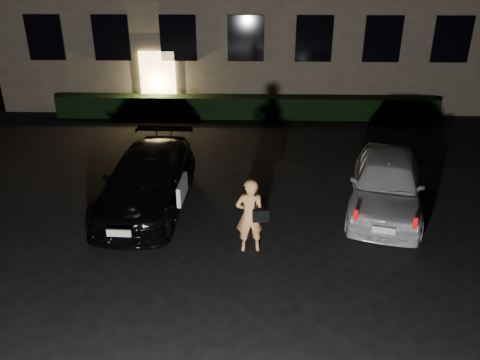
{
  "coord_description": "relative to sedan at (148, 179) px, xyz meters",
  "views": [
    {
      "loc": [
        0.38,
        -7.57,
        5.51
      ],
      "look_at": [
        0.07,
        2.0,
        1.13
      ],
      "focal_mm": 35.0,
      "sensor_mm": 36.0,
      "label": 1
    }
  ],
  "objects": [
    {
      "name": "man",
      "position": [
        2.58,
        -2.04,
        0.14
      ],
      "size": [
        0.71,
        0.46,
        1.65
      ],
      "rotation": [
        0.0,
        0.0,
        3.26
      ],
      "color": "#FFA85D",
      "rests_on": "ground"
    },
    {
      "name": "hedge",
      "position": [
        2.27,
        7.56,
        -0.26
      ],
      "size": [
        15.0,
        0.7,
        0.85
      ],
      "primitive_type": "cube",
      "color": "black",
      "rests_on": "ground"
    },
    {
      "name": "hatch",
      "position": [
        5.87,
        -0.08,
        0.02
      ],
      "size": [
        2.67,
        4.43,
        1.41
      ],
      "rotation": [
        0.0,
        0.0,
        -0.26
      ],
      "color": "silver",
      "rests_on": "ground"
    },
    {
      "name": "ground",
      "position": [
        2.27,
        -2.94,
        -0.69
      ],
      "size": [
        80.0,
        80.0,
        0.0
      ],
      "primitive_type": "plane",
      "color": "black",
      "rests_on": "ground"
    },
    {
      "name": "sedan",
      "position": [
        0.0,
        0.0,
        0.0
      ],
      "size": [
        2.09,
        4.87,
        1.37
      ],
      "rotation": [
        0.0,
        0.0,
        -0.03
      ],
      "color": "black",
      "rests_on": "ground"
    }
  ]
}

